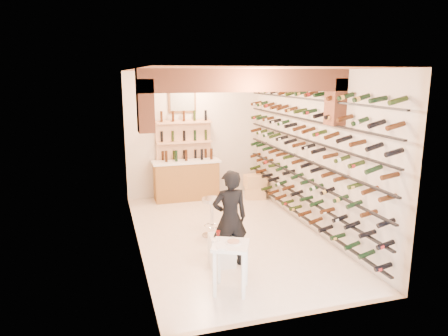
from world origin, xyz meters
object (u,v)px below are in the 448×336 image
object	(u,v)px
crate_lower	(255,192)
white_stool	(222,250)
chrome_barstool	(212,214)
wine_rack	(301,154)
back_counter	(186,179)
tasting_table	(230,252)
person	(230,218)

from	to	relation	value
crate_lower	white_stool	bearing A→B (deg)	-118.91
chrome_barstool	wine_rack	bearing A→B (deg)	-0.63
back_counter	chrome_barstool	xyz separation A→B (m)	(-0.03, -2.63, -0.08)
back_counter	tasting_table	distance (m)	4.75
wine_rack	tasting_table	xyz separation A→B (m)	(-2.14, -2.09, -0.94)
crate_lower	back_counter	bearing A→B (deg)	165.23
tasting_table	back_counter	bearing A→B (deg)	110.47
person	chrome_barstool	size ratio (longest dim) A/B	2.08
chrome_barstool	back_counter	bearing A→B (deg)	89.31
wine_rack	crate_lower	bearing A→B (deg)	93.41
tasting_table	crate_lower	size ratio (longest dim) A/B	1.72
chrome_barstool	crate_lower	distance (m)	2.80
tasting_table	crate_lower	distance (m)	4.76
wine_rack	person	bearing A→B (deg)	-146.44
wine_rack	chrome_barstool	distance (m)	2.16
white_stool	person	bearing A→B (deg)	-15.83
chrome_barstool	crate_lower	bearing A→B (deg)	51.53
tasting_table	person	world-z (taller)	person
white_stool	person	world-z (taller)	person
tasting_table	person	xyz separation A→B (m)	(0.25, 0.83, 0.21)
chrome_barstool	tasting_table	bearing A→B (deg)	-97.62
person	crate_lower	bearing A→B (deg)	-117.69
back_counter	chrome_barstool	world-z (taller)	back_counter
back_counter	person	distance (m)	3.91
white_stool	chrome_barstool	world-z (taller)	chrome_barstool
wine_rack	crate_lower	world-z (taller)	wine_rack
person	wine_rack	bearing A→B (deg)	-147.12
white_stool	person	xyz separation A→B (m)	(0.13, -0.04, 0.55)
back_counter	crate_lower	world-z (taller)	back_counter
wine_rack	chrome_barstool	bearing A→B (deg)	179.37
tasting_table	person	bearing A→B (deg)	97.45
wine_rack	tasting_table	distance (m)	3.14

